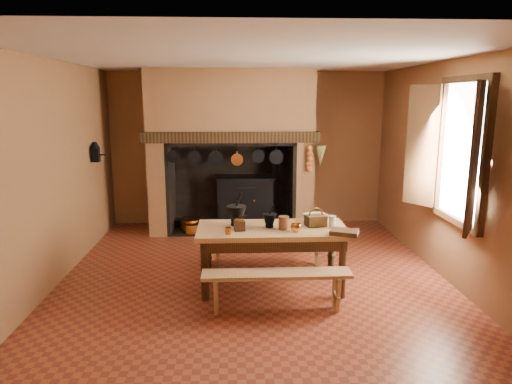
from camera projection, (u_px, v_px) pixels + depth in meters
floor at (254, 277)px, 6.03m from camera, size 5.50×5.50×0.00m
ceiling at (254, 57)px, 5.46m from camera, size 5.50×5.50×0.00m
back_wall at (248, 149)px, 8.43m from camera, size 5.00×0.02×2.80m
wall_left at (52, 174)px, 5.63m from camera, size 0.02×5.50×2.80m
wall_right at (448, 171)px, 5.86m from camera, size 0.02×5.50×2.80m
wall_front at (271, 238)px, 3.05m from camera, size 5.00×0.02×2.80m
chimney_breast at (231, 128)px, 7.90m from camera, size 2.95×0.96×2.80m
iron_range at (246, 201)px, 8.32m from camera, size 1.12×0.55×1.60m
hearth_pans at (190, 225)px, 8.13m from camera, size 0.51×0.62×0.20m
hanging_pans at (229, 158)px, 7.51m from camera, size 1.92×0.29×0.27m
onion_string at (309, 159)px, 7.55m from camera, size 0.12×0.10×0.46m
herb_bunch at (320, 156)px, 7.55m from camera, size 0.20×0.20×0.35m
window at (453, 152)px, 5.40m from camera, size 0.39×1.75×1.76m
wall_coffee_mill at (95, 151)px, 7.12m from camera, size 0.23×0.16×0.31m
work_table at (272, 237)px, 5.54m from camera, size 1.81×0.80×0.78m
bench_front at (277, 282)px, 4.99m from camera, size 1.64×0.29×0.46m
bench_back at (268, 243)px, 6.28m from camera, size 1.71×0.30×0.48m
mortar_large at (237, 214)px, 5.59m from camera, size 0.24×0.24×0.41m
mortar_small at (269, 220)px, 5.51m from camera, size 0.17×0.17×0.29m
coffee_grinder at (239, 225)px, 5.39m from camera, size 0.17×0.14×0.19m
brass_mug_a at (228, 231)px, 5.24m from camera, size 0.08×0.08×0.08m
brass_mug_b at (271, 220)px, 5.73m from camera, size 0.09×0.09×0.08m
mixing_bowl at (316, 218)px, 5.83m from camera, size 0.37×0.37×0.08m
stoneware_crock at (284, 223)px, 5.44m from camera, size 0.16×0.16×0.16m
glass_jar at (332, 222)px, 5.48m from camera, size 0.11×0.11×0.15m
wicker_basket at (316, 220)px, 5.58m from camera, size 0.27×0.22×0.23m
wooden_tray at (344, 232)px, 5.24m from camera, size 0.37×0.32×0.05m
brass_cup at (296, 228)px, 5.33m from camera, size 0.15×0.15×0.10m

